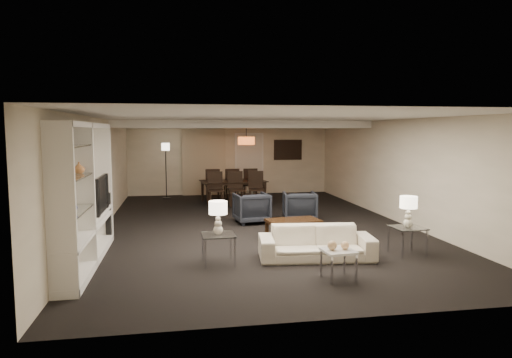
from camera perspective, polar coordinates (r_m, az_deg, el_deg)
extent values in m
plane|color=black|center=(10.83, 0.00, -5.80)|extent=(11.00, 11.00, 0.00)
cube|color=silver|center=(10.60, 0.00, 7.55)|extent=(7.00, 11.00, 0.02)
cube|color=#C2B79C|center=(16.08, -3.34, 2.55)|extent=(7.00, 0.02, 2.50)
cube|color=#C2B79C|center=(5.35, 10.11, -4.47)|extent=(7.00, 0.02, 2.50)
cube|color=#C2B79C|center=(10.63, -18.94, 0.47)|extent=(0.02, 11.00, 2.50)
cube|color=#C2B79C|center=(11.75, 17.07, 1.03)|extent=(0.02, 11.00, 2.50)
cube|color=silver|center=(14.06, -2.45, 6.75)|extent=(7.00, 4.00, 0.20)
cube|color=beige|center=(15.92, -6.53, 2.31)|extent=(1.50, 0.12, 2.40)
cube|color=silver|center=(16.15, -0.86, 1.87)|extent=(0.90, 0.05, 2.10)
cube|color=#142D38|center=(16.39, 4.00, 3.66)|extent=(0.95, 0.04, 0.65)
cylinder|color=#D8591E|center=(14.11, -1.22, 4.80)|extent=(0.52, 0.52, 0.24)
imported|color=beige|center=(8.04, 7.54, -7.91)|extent=(2.04, 0.98, 0.57)
imported|color=black|center=(11.04, -0.56, -3.63)|extent=(0.87, 0.89, 0.73)
imported|color=black|center=(11.30, 5.47, -3.44)|extent=(0.89, 0.91, 0.73)
sphere|color=tan|center=(6.94, 9.50, -8.19)|extent=(0.14, 0.14, 0.14)
sphere|color=#EBB67C|center=(7.01, 11.06, -8.15)|extent=(0.13, 0.13, 0.13)
imported|color=black|center=(8.75, -19.43, -1.80)|extent=(1.14, 0.15, 0.66)
imported|color=#223097|center=(7.00, -22.14, -3.18)|extent=(0.18, 0.18, 0.18)
imported|color=#D08245|center=(7.57, -21.25, 1.31)|extent=(0.17, 0.17, 0.18)
cube|color=black|center=(9.74, -17.93, -4.48)|extent=(0.13, 0.13, 0.98)
imported|color=black|center=(14.14, -2.82, -1.61)|extent=(2.09, 1.34, 0.69)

